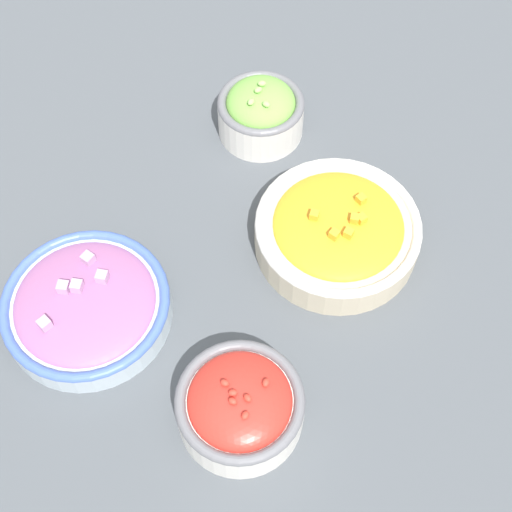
# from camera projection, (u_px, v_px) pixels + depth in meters

# --- Properties ---
(ground_plane) EXTENTS (3.00, 3.00, 0.00)m
(ground_plane) POSITION_uv_depth(u_px,v_px,m) (256.00, 269.00, 0.86)
(ground_plane) COLOR #4C5156
(bowl_red_onion) EXTENTS (0.19, 0.19, 0.06)m
(bowl_red_onion) POSITION_uv_depth(u_px,v_px,m) (86.00, 306.00, 0.81)
(bowl_red_onion) COLOR #B2C1CC
(bowl_red_onion) RESTS_ON ground_plane
(bowl_lettuce) EXTENTS (0.12, 0.12, 0.08)m
(bowl_lettuce) POSITION_uv_depth(u_px,v_px,m) (261.00, 111.00, 0.95)
(bowl_lettuce) COLOR silver
(bowl_lettuce) RESTS_ON ground_plane
(bowl_squash) EXTENTS (0.20, 0.20, 0.06)m
(bowl_squash) POSITION_uv_depth(u_px,v_px,m) (337.00, 231.00, 0.86)
(bowl_squash) COLOR beige
(bowl_squash) RESTS_ON ground_plane
(bowl_cherry_tomatoes) EXTENTS (0.13, 0.13, 0.07)m
(bowl_cherry_tomatoes) POSITION_uv_depth(u_px,v_px,m) (240.00, 405.00, 0.74)
(bowl_cherry_tomatoes) COLOR silver
(bowl_cherry_tomatoes) RESTS_ON ground_plane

